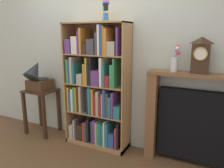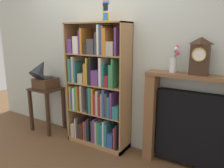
{
  "view_description": "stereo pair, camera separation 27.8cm",
  "coord_description": "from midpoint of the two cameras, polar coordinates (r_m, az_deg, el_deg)",
  "views": [
    {
      "loc": [
        1.45,
        -2.45,
        1.56
      ],
      "look_at": [
        0.23,
        0.07,
        0.91
      ],
      "focal_mm": 35.3,
      "sensor_mm": 36.0,
      "label": 1
    },
    {
      "loc": [
        1.69,
        -2.31,
        1.56
      ],
      "look_at": [
        0.23,
        0.07,
        0.91
      ],
      "focal_mm": 35.3,
      "sensor_mm": 36.0,
      "label": 2
    }
  ],
  "objects": [
    {
      "name": "ground_plane",
      "position": [
        3.25,
        -1.72,
        -15.73
      ],
      "size": [
        8.03,
        6.4,
        0.02
      ],
      "primitive_type": "cube",
      "color": "brown"
    },
    {
      "name": "wall_back",
      "position": [
        3.01,
        3.62,
        8.14
      ],
      "size": [
        5.03,
        0.08,
        2.6
      ],
      "primitive_type": "cube",
      "color": "beige",
      "rests_on": "ground"
    },
    {
      "name": "bookshelf",
      "position": [
        3.01,
        -1.25,
        -2.0
      ],
      "size": [
        0.89,
        0.31,
        1.69
      ],
      "color": "#A87A4C",
      "rests_on": "ground"
    },
    {
      "name": "cup_stack",
      "position": [
        2.8,
        1.38,
        18.31
      ],
      "size": [
        0.08,
        0.08,
        0.24
      ],
      "color": "yellow",
      "rests_on": "bookshelf"
    },
    {
      "name": "side_table_left",
      "position": [
        3.67,
        -14.46,
        -4.24
      ],
      "size": [
        0.46,
        0.4,
        0.7
      ],
      "color": "#382316",
      "rests_on": "ground"
    },
    {
      "name": "gramophone",
      "position": [
        3.54,
        -15.32,
        1.96
      ],
      "size": [
        0.31,
        0.41,
        0.5
      ],
      "color": "#472D1C",
      "rests_on": "side_table_left"
    },
    {
      "name": "fireplace_mantel",
      "position": [
        2.73,
        24.07,
        -9.81
      ],
      "size": [
        1.21,
        0.22,
        1.12
      ],
      "color": "brown",
      "rests_on": "ground"
    },
    {
      "name": "mantel_clock",
      "position": [
        2.53,
        24.8,
        6.55
      ],
      "size": [
        0.19,
        0.12,
        0.4
      ],
      "color": "#382316",
      "rests_on": "fireplace_mantel"
    },
    {
      "name": "flower_vase",
      "position": [
        2.59,
        18.75,
        5.45
      ],
      "size": [
        0.1,
        0.12,
        0.3
      ],
      "color": "silver",
      "rests_on": "fireplace_mantel"
    }
  ]
}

